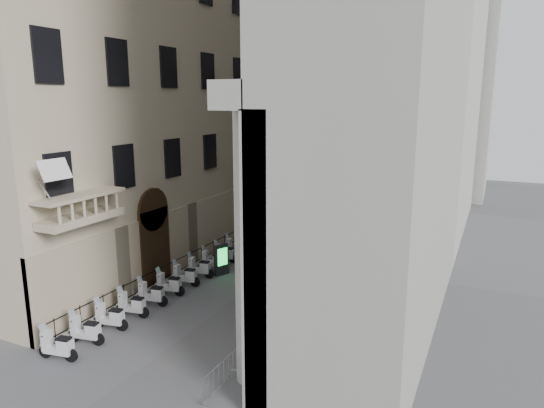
% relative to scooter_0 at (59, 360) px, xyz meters
% --- Properties ---
extents(left_building, '(5.00, 36.00, 34.00)m').
position_rel_scooter_0_xyz_m(left_building, '(-4.09, 18.16, 17.00)').
color(left_building, '#BAAA8F').
rests_on(left_building, ground).
extents(far_building, '(22.00, 10.00, 30.00)m').
position_rel_scooter_0_xyz_m(far_building, '(3.41, 44.16, 15.00)').
color(far_building, '#A6A49D').
rests_on(far_building, ground).
extents(iron_fence, '(0.30, 28.00, 1.40)m').
position_rel_scooter_0_xyz_m(iron_fence, '(-0.89, 14.16, 0.00)').
color(iron_fence, black).
rests_on(iron_fence, ground).
extents(blue_awning, '(1.60, 3.00, 3.00)m').
position_rel_scooter_0_xyz_m(blue_awning, '(7.56, 22.16, 0.00)').
color(blue_awning, navy).
rests_on(blue_awning, ground).
extents(flag, '(1.00, 1.40, 8.20)m').
position_rel_scooter_0_xyz_m(flag, '(-0.59, 1.16, 0.00)').
color(flag, '#9E0C11').
rests_on(flag, ground).
extents(scooter_0, '(1.48, 0.79, 1.50)m').
position_rel_scooter_0_xyz_m(scooter_0, '(0.00, 0.00, 0.00)').
color(scooter_0, silver).
rests_on(scooter_0, ground).
extents(scooter_1, '(1.48, 0.79, 1.50)m').
position_rel_scooter_0_xyz_m(scooter_1, '(0.00, 1.47, 0.00)').
color(scooter_1, silver).
rests_on(scooter_1, ground).
extents(scooter_2, '(1.48, 0.79, 1.50)m').
position_rel_scooter_0_xyz_m(scooter_2, '(0.00, 2.93, 0.00)').
color(scooter_2, silver).
rests_on(scooter_2, ground).
extents(scooter_3, '(1.48, 0.79, 1.50)m').
position_rel_scooter_0_xyz_m(scooter_3, '(0.00, 4.40, 0.00)').
color(scooter_3, silver).
rests_on(scooter_3, ground).
extents(scooter_4, '(1.48, 0.79, 1.50)m').
position_rel_scooter_0_xyz_m(scooter_4, '(0.00, 5.87, 0.00)').
color(scooter_4, silver).
rests_on(scooter_4, ground).
extents(scooter_5, '(1.48, 0.79, 1.50)m').
position_rel_scooter_0_xyz_m(scooter_5, '(0.00, 7.33, 0.00)').
color(scooter_5, silver).
rests_on(scooter_5, ground).
extents(scooter_6, '(1.48, 0.79, 1.50)m').
position_rel_scooter_0_xyz_m(scooter_6, '(0.00, 8.80, 0.00)').
color(scooter_6, silver).
rests_on(scooter_6, ground).
extents(scooter_7, '(1.48, 0.79, 1.50)m').
position_rel_scooter_0_xyz_m(scooter_7, '(0.00, 10.27, 0.00)').
color(scooter_7, silver).
rests_on(scooter_7, ground).
extents(scooter_8, '(1.48, 0.79, 1.50)m').
position_rel_scooter_0_xyz_m(scooter_8, '(0.00, 11.73, 0.00)').
color(scooter_8, silver).
rests_on(scooter_8, ground).
extents(scooter_9, '(1.48, 0.79, 1.50)m').
position_rel_scooter_0_xyz_m(scooter_9, '(0.00, 13.20, 0.00)').
color(scooter_9, silver).
rests_on(scooter_9, ground).
extents(scooter_10, '(1.48, 0.79, 1.50)m').
position_rel_scooter_0_xyz_m(scooter_10, '(0.00, 14.67, 0.00)').
color(scooter_10, silver).
rests_on(scooter_10, ground).
extents(scooter_11, '(1.48, 0.79, 1.50)m').
position_rel_scooter_0_xyz_m(scooter_11, '(0.00, 16.13, 0.00)').
color(scooter_11, silver).
rests_on(scooter_11, ground).
extents(scooter_12, '(1.48, 0.79, 1.50)m').
position_rel_scooter_0_xyz_m(scooter_12, '(0.00, 17.60, 0.00)').
color(scooter_12, silver).
rests_on(scooter_12, ground).
extents(scooter_13, '(1.48, 0.79, 1.50)m').
position_rel_scooter_0_xyz_m(scooter_13, '(0.00, 19.07, 0.00)').
color(scooter_13, silver).
rests_on(scooter_13, ground).
extents(barrier_0, '(0.60, 2.40, 1.10)m').
position_rel_scooter_0_xyz_m(barrier_0, '(6.98, 1.02, 0.00)').
color(barrier_0, '#9C9EA3').
rests_on(barrier_0, ground).
extents(barrier_1, '(0.60, 2.40, 1.10)m').
position_rel_scooter_0_xyz_m(barrier_1, '(6.98, 3.52, 0.00)').
color(barrier_1, '#9C9EA3').
rests_on(barrier_1, ground).
extents(barrier_2, '(0.60, 2.40, 1.10)m').
position_rel_scooter_0_xyz_m(barrier_2, '(6.98, 6.02, 0.00)').
color(barrier_2, '#9C9EA3').
rests_on(barrier_2, ground).
extents(barrier_3, '(0.60, 2.40, 1.10)m').
position_rel_scooter_0_xyz_m(barrier_3, '(6.98, 8.52, 0.00)').
color(barrier_3, '#9C9EA3').
rests_on(barrier_3, ground).
extents(barrier_4, '(0.60, 2.40, 1.10)m').
position_rel_scooter_0_xyz_m(barrier_4, '(6.98, 11.02, 0.00)').
color(barrier_4, '#9C9EA3').
rests_on(barrier_4, ground).
extents(barrier_5, '(0.60, 2.40, 1.10)m').
position_rel_scooter_0_xyz_m(barrier_5, '(6.98, 13.52, 0.00)').
color(barrier_5, '#9C9EA3').
rests_on(barrier_5, ground).
extents(security_tent, '(3.94, 3.94, 3.20)m').
position_rel_scooter_0_xyz_m(security_tent, '(0.10, 23.03, 2.68)').
color(security_tent, silver).
rests_on(security_tent, ground).
extents(street_lamp, '(2.57, 0.55, 7.92)m').
position_rel_scooter_0_xyz_m(street_lamp, '(-0.49, 20.88, 4.70)').
color(street_lamp, gray).
rests_on(street_lamp, ground).
extents(info_kiosk, '(0.59, 0.92, 1.88)m').
position_rel_scooter_0_xyz_m(info_kiosk, '(0.92, 11.20, 0.95)').
color(info_kiosk, black).
rests_on(info_kiosk, ground).
extents(pedestrian_a, '(0.69, 0.57, 1.61)m').
position_rel_scooter_0_xyz_m(pedestrian_a, '(4.72, 19.88, 0.81)').
color(pedestrian_a, black).
rests_on(pedestrian_a, ground).
extents(pedestrian_b, '(0.87, 0.69, 1.75)m').
position_rel_scooter_0_xyz_m(pedestrian_b, '(6.40, 25.25, 0.87)').
color(pedestrian_b, black).
rests_on(pedestrian_b, ground).
extents(pedestrian_c, '(1.07, 1.04, 1.86)m').
position_rel_scooter_0_xyz_m(pedestrian_c, '(2.82, 32.16, 0.93)').
color(pedestrian_c, black).
rests_on(pedestrian_c, ground).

